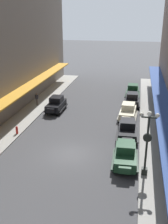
{
  "coord_description": "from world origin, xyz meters",
  "views": [
    {
      "loc": [
        5.38,
        -20.33,
        11.88
      ],
      "look_at": [
        0.0,
        6.0,
        1.8
      ],
      "focal_mm": 42.89,
      "sensor_mm": 36.0,
      "label": 1
    }
  ],
  "objects_px": {
    "parked_car_0": "(125,154)",
    "pedestrian_2": "(159,98)",
    "pedestrian_1": "(160,99)",
    "parked_car_5": "(127,129)",
    "parked_car_3": "(56,104)",
    "pedestrian_0": "(37,99)",
    "parked_car_2": "(133,91)",
    "lamp_post_with_clock": "(147,141)",
    "fire_hydrant": "(17,130)",
    "parked_car_1": "(128,111)",
    "parked_car_4": "(132,99)"
  },
  "relations": [
    {
      "from": "pedestrian_0",
      "to": "pedestrian_1",
      "type": "xyz_separation_m",
      "value": [
        16.11,
        3.11,
        0.02
      ]
    },
    {
      "from": "lamp_post_with_clock",
      "to": "pedestrian_2",
      "type": "height_order",
      "value": "lamp_post_with_clock"
    },
    {
      "from": "parked_car_3",
      "to": "parked_car_0",
      "type": "bearing_deg",
      "value": -49.98
    },
    {
      "from": "parked_car_5",
      "to": "pedestrian_0",
      "type": "distance_m",
      "value": 14.38
    },
    {
      "from": "parked_car_4",
      "to": "pedestrian_2",
      "type": "height_order",
      "value": "parked_car_4"
    },
    {
      "from": "parked_car_2",
      "to": "fire_hydrant",
      "type": "relative_size",
      "value": 5.22
    },
    {
      "from": "parked_car_3",
      "to": "parked_car_5",
      "type": "distance_m",
      "value": 11.15
    },
    {
      "from": "parked_car_2",
      "to": "parked_car_5",
      "type": "xyz_separation_m",
      "value": [
        -0.05,
        -14.21,
        0.0
      ]
    },
    {
      "from": "parked_car_4",
      "to": "pedestrian_0",
      "type": "relative_size",
      "value": 2.61
    },
    {
      "from": "pedestrian_1",
      "to": "parked_car_5",
      "type": "bearing_deg",
      "value": -109.78
    },
    {
      "from": "parked_car_4",
      "to": "pedestrian_0",
      "type": "distance_m",
      "value": 12.74
    },
    {
      "from": "parked_car_1",
      "to": "parked_car_2",
      "type": "relative_size",
      "value": 1.01
    },
    {
      "from": "pedestrian_0",
      "to": "parked_car_3",
      "type": "bearing_deg",
      "value": -21.91
    },
    {
      "from": "pedestrian_2",
      "to": "pedestrian_0",
      "type": "bearing_deg",
      "value": -166.52
    },
    {
      "from": "parked_car_4",
      "to": "parked_car_5",
      "type": "relative_size",
      "value": 0.99
    },
    {
      "from": "parked_car_5",
      "to": "fire_hydrant",
      "type": "bearing_deg",
      "value": -172.14
    },
    {
      "from": "parked_car_0",
      "to": "lamp_post_with_clock",
      "type": "xyz_separation_m",
      "value": [
        1.55,
        -1.37,
        2.04
      ]
    },
    {
      "from": "parked_car_1",
      "to": "parked_car_2",
      "type": "bearing_deg",
      "value": 88.34
    },
    {
      "from": "parked_car_3",
      "to": "pedestrian_1",
      "type": "height_order",
      "value": "parked_car_3"
    },
    {
      "from": "parked_car_5",
      "to": "lamp_post_with_clock",
      "type": "height_order",
      "value": "lamp_post_with_clock"
    },
    {
      "from": "parked_car_0",
      "to": "pedestrian_0",
      "type": "xyz_separation_m",
      "value": [
        -12.42,
        12.39,
        0.05
      ]
    },
    {
      "from": "parked_car_0",
      "to": "pedestrian_2",
      "type": "height_order",
      "value": "parked_car_0"
    },
    {
      "from": "parked_car_3",
      "to": "parked_car_5",
      "type": "height_order",
      "value": "same"
    },
    {
      "from": "parked_car_5",
      "to": "pedestrian_0",
      "type": "bearing_deg",
      "value": 149.04
    },
    {
      "from": "parked_car_3",
      "to": "fire_hydrant",
      "type": "distance_m",
      "value": 7.93
    },
    {
      "from": "parked_car_3",
      "to": "pedestrian_2",
      "type": "bearing_deg",
      "value": 21.36
    },
    {
      "from": "parked_car_5",
      "to": "pedestrian_2",
      "type": "distance_m",
      "value": 11.79
    },
    {
      "from": "parked_car_0",
      "to": "lamp_post_with_clock",
      "type": "bearing_deg",
      "value": -41.49
    },
    {
      "from": "parked_car_3",
      "to": "pedestrian_0",
      "type": "bearing_deg",
      "value": 158.09
    },
    {
      "from": "parked_car_1",
      "to": "pedestrian_2",
      "type": "relative_size",
      "value": 2.59
    },
    {
      "from": "fire_hydrant",
      "to": "parked_car_5",
      "type": "bearing_deg",
      "value": 7.86
    },
    {
      "from": "fire_hydrant",
      "to": "lamp_post_with_clock",
      "type": "bearing_deg",
      "value": -20.75
    },
    {
      "from": "pedestrian_2",
      "to": "fire_hydrant",
      "type": "bearing_deg",
      "value": -139.12
    },
    {
      "from": "pedestrian_0",
      "to": "pedestrian_2",
      "type": "relative_size",
      "value": 0.98
    },
    {
      "from": "pedestrian_1",
      "to": "fire_hydrant",
      "type": "bearing_deg",
      "value": -141.03
    },
    {
      "from": "pedestrian_1",
      "to": "parked_car_2",
      "type": "bearing_deg",
      "value": 135.22
    },
    {
      "from": "parked_car_1",
      "to": "lamp_post_with_clock",
      "type": "bearing_deg",
      "value": -80.97
    },
    {
      "from": "parked_car_1",
      "to": "fire_hydrant",
      "type": "relative_size",
      "value": 5.27
    },
    {
      "from": "parked_car_1",
      "to": "pedestrian_0",
      "type": "distance_m",
      "value": 12.31
    },
    {
      "from": "parked_car_3",
      "to": "pedestrian_2",
      "type": "height_order",
      "value": "parked_car_3"
    },
    {
      "from": "parked_car_5",
      "to": "fire_hydrant",
      "type": "xyz_separation_m",
      "value": [
        -11.11,
        -1.53,
        -0.38
      ]
    },
    {
      "from": "parked_car_0",
      "to": "fire_hydrant",
      "type": "relative_size",
      "value": 5.25
    },
    {
      "from": "pedestrian_1",
      "to": "lamp_post_with_clock",
      "type": "bearing_deg",
      "value": -97.23
    },
    {
      "from": "fire_hydrant",
      "to": "pedestrian_1",
      "type": "xyz_separation_m",
      "value": [
        14.89,
        12.04,
        0.45
      ]
    },
    {
      "from": "fire_hydrant",
      "to": "pedestrian_1",
      "type": "relative_size",
      "value": 0.49
    },
    {
      "from": "lamp_post_with_clock",
      "to": "pedestrian_0",
      "type": "height_order",
      "value": "lamp_post_with_clock"
    },
    {
      "from": "parked_car_0",
      "to": "parked_car_1",
      "type": "xyz_separation_m",
      "value": [
        -0.3,
        10.28,
        0.0
      ]
    },
    {
      "from": "parked_car_5",
      "to": "pedestrian_1",
      "type": "xyz_separation_m",
      "value": [
        3.78,
        10.51,
        0.07
      ]
    },
    {
      "from": "parked_car_2",
      "to": "pedestrian_1",
      "type": "distance_m",
      "value": 5.26
    },
    {
      "from": "parked_car_5",
      "to": "pedestrian_1",
      "type": "bearing_deg",
      "value": 70.22
    }
  ]
}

